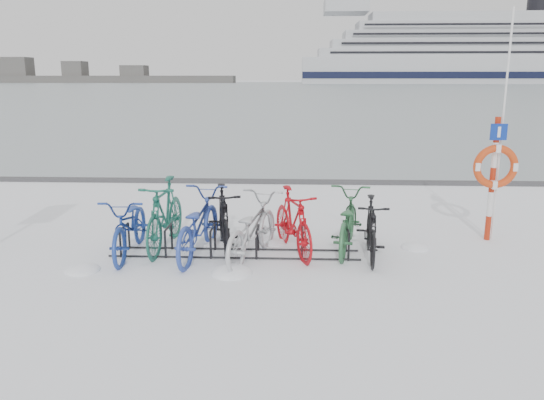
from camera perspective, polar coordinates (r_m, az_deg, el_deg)
name	(u,v)px	position (r m, az deg, el deg)	size (l,w,h in m)	color
ground	(235,254)	(8.63, -3.98, -5.85)	(900.00, 900.00, 0.00)	white
ice_sheet	(294,87)	(163.13, 2.34, 12.09)	(400.00, 298.00, 0.02)	#9AA7AE
quay_edge	(260,181)	(14.30, -1.30, 2.01)	(400.00, 0.25, 0.10)	#3F3F42
bike_rack	(235,244)	(8.57, -3.99, -4.71)	(4.00, 0.48, 0.46)	black
lifebuoy_station	(495,167)	(9.77, 22.89, 3.31)	(0.75, 0.22, 3.90)	#A9240D
cruise_ferry	(449,57)	(244.37, 18.49, 14.42)	(125.89, 23.77, 41.36)	silver
shoreline	(52,77)	(294.97, -22.55, 12.11)	(180.00, 12.00, 9.50)	#494949
bike_0	(131,223)	(8.82, -14.98, -2.41)	(0.67, 1.93, 1.01)	navy
bike_1	(165,213)	(8.98, -11.45, -1.34)	(0.56, 1.99, 1.20)	#1B604E
bike_2	(198,222)	(8.54, -8.00, -2.37)	(0.71, 2.05, 1.08)	#2C44A0
bike_3	(223,217)	(8.79, -5.25, -1.84)	(0.51, 1.80, 1.08)	black
bike_4	(251,226)	(8.31, -2.22, -2.83)	(0.69, 1.98, 1.04)	#B6B9BE
bike_5	(293,220)	(8.59, 2.28, -2.13)	(0.51, 1.81, 1.09)	#B60C14
bike_6	(347,219)	(8.85, 8.05, -2.04)	(0.67, 1.93, 1.01)	#2D653C
bike_7	(371,227)	(8.50, 10.62, -2.86)	(0.47, 1.65, 0.99)	black
snow_drifts	(235,259)	(8.41, -4.02, -6.36)	(5.65, 1.95, 0.21)	white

